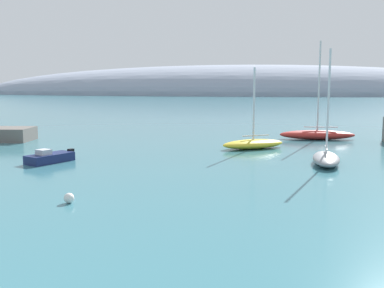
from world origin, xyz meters
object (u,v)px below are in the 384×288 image
sailboat_red_near_shore (317,134)px  sailboat_grey_mid_mooring (326,158)px  motorboat_navy_alongside_breakwater (50,158)px  sailboat_yellow_end_of_line (253,143)px  mooring_buoy_white (69,198)px

sailboat_red_near_shore → sailboat_grey_mid_mooring: (-0.92, -15.16, -0.08)m
motorboat_navy_alongside_breakwater → sailboat_yellow_end_of_line: bearing=148.1°
motorboat_navy_alongside_breakwater → mooring_buoy_white: (6.55, -10.55, -0.12)m
mooring_buoy_white → sailboat_grey_mid_mooring: bearing=43.4°
sailboat_yellow_end_of_line → motorboat_navy_alongside_breakwater: 18.01m
sailboat_grey_mid_mooring → mooring_buoy_white: sailboat_grey_mid_mooring is taller
sailboat_red_near_shore → motorboat_navy_alongside_breakwater: (-21.54, -17.90, -0.21)m
sailboat_red_near_shore → sailboat_yellow_end_of_line: size_ratio=1.40×
sailboat_grey_mid_mooring → motorboat_navy_alongside_breakwater: sailboat_grey_mid_mooring is taller
sailboat_red_near_shore → sailboat_grey_mid_mooring: size_ratio=1.23×
sailboat_yellow_end_of_line → motorboat_navy_alongside_breakwater: bearing=1.3°
sailboat_grey_mid_mooring → sailboat_yellow_end_of_line: size_ratio=1.14×
sailboat_yellow_end_of_line → motorboat_navy_alongside_breakwater: (-15.01, -9.96, -0.11)m
sailboat_yellow_end_of_line → sailboat_grey_mid_mooring: bearing=95.7°
motorboat_navy_alongside_breakwater → mooring_buoy_white: 12.42m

